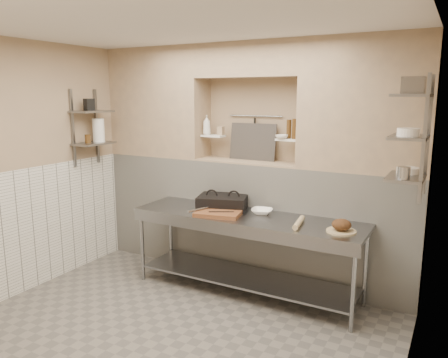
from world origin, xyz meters
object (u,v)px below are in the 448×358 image
Objects in this scene: panini_press at (223,202)px; bottle_soap at (207,125)px; prep_table at (246,239)px; cutting_board at (218,213)px; bread_loaf at (342,225)px; mixing_bowl at (262,211)px; rolling_pin at (299,223)px; jug_left at (99,130)px; bowl_alcove at (282,137)px.

bottle_soap is at bearing 122.79° from panini_press.
prep_table is 5.32× the size of cutting_board.
bread_loaf reaches higher than prep_table.
bread_loaf is (1.44, -0.23, -0.00)m from panini_press.
panini_press is 0.50m from mixing_bowl.
prep_table is 10.62× the size of bottle_soap.
prep_table is at bearing 174.73° from rolling_pin.
rolling_pin is (0.62, -0.06, 0.29)m from prep_table.
panini_press is 1.33× the size of cutting_board.
rolling_pin is 1.79m from bottle_soap.
rolling_pin is at bearing 3.44° from cutting_board.
jug_left reaches higher than prep_table.
bread_loaf is (0.43, -0.01, 0.04)m from rolling_pin.
bread_loaf is at bearing -3.44° from prep_table.
prep_table is 11.09× the size of mixing_bowl.
bowl_alcove is (0.48, 0.62, 0.81)m from cutting_board.
mixing_bowl is 0.96m from bread_loaf.
cutting_board is at bearing -2.32° from jug_left.
bowl_alcove is (-0.43, 0.57, 0.81)m from rolling_pin.
rolling_pin is 1.07m from bowl_alcove.
cutting_board is 0.91m from rolling_pin.
bottle_soap is at bearing 157.93° from rolling_pin.
bottle_soap is (-0.92, 0.36, 0.91)m from mixing_bowl.
panini_press is 2.19× the size of jug_left.
mixing_bowl is at bearing 5.21° from jug_left.
cutting_board is at bearing -145.81° from mixing_bowl.
cutting_board is at bearing -177.92° from bread_loaf.
cutting_board is 2.00× the size of bottle_soap.
jug_left is (-1.27, -0.56, -0.07)m from bottle_soap.
bottle_soap is at bearing 162.53° from bread_loaf.
bottle_soap is (-1.43, 0.58, 0.91)m from rolling_pin.
mixing_bowl is at bearing -21.32° from bottle_soap.
bread_loaf is (1.34, 0.05, 0.05)m from cutting_board.
mixing_bowl is (0.40, 0.27, 0.01)m from cutting_board.
prep_table is 13.95× the size of bread_loaf.
cutting_board is 2.62× the size of bread_loaf.
cutting_board is at bearing -127.59° from bowl_alcove.
bread_loaf reaches higher than mixing_bowl.
bread_loaf is 3.23m from jug_left.
bread_loaf is at bearing -17.47° from bottle_soap.
mixing_bowl is 0.79× the size of jug_left.
panini_press is at bearing 109.77° from cutting_board.
rolling_pin is at bearing -29.64° from panini_press.
rolling_pin is 1.27× the size of jug_left.
bowl_alcove is (0.08, 0.35, 0.81)m from mixing_bowl.
bread_loaf is at bearing 2.08° from cutting_board.
jug_left reaches higher than mixing_bowl.
jug_left is at bearing 179.61° from rolling_pin.
bowl_alcove reaches higher than cutting_board.
bowl_alcove is 0.48× the size of jug_left.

